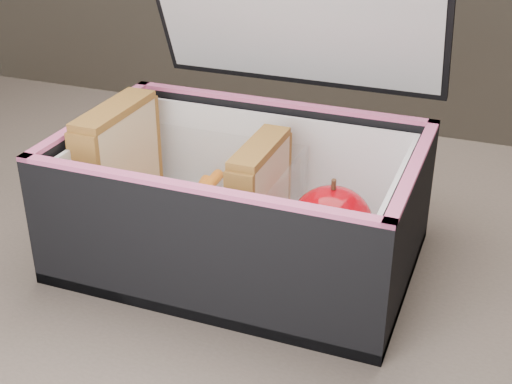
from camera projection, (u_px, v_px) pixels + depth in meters
kitchen_table at (262, 375)px, 0.64m from camera, size 1.20×0.80×0.75m
lunch_bag at (243, 192)px, 0.62m from camera, size 0.30×0.28×0.29m
plastic_tub at (188, 197)px, 0.64m from camera, size 0.19×0.13×0.08m
sandwich_left at (119, 164)px, 0.66m from camera, size 0.03×0.10×0.11m
sandwich_right at (260, 196)px, 0.62m from camera, size 0.02×0.09×0.10m
carrot_sticks at (185, 217)px, 0.65m from camera, size 0.06×0.15×0.03m
paper_napkin at (331, 258)px, 0.62m from camera, size 0.09×0.09×0.01m
red_apple at (331, 224)px, 0.60m from camera, size 0.08×0.08×0.07m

